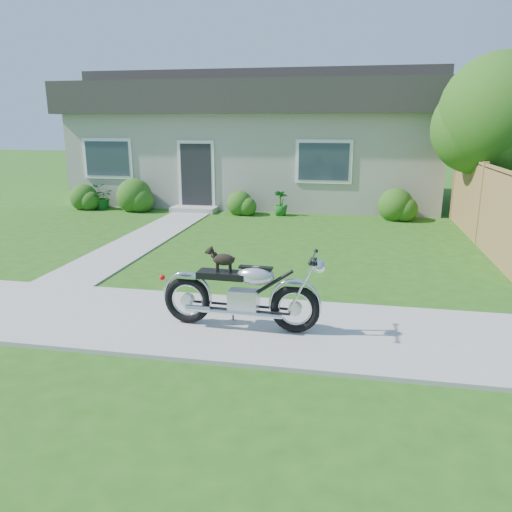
{
  "coord_description": "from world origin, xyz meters",
  "views": [
    {
      "loc": [
        3.4,
        -6.3,
        2.75
      ],
      "look_at": [
        1.98,
        1.0,
        0.75
      ],
      "focal_mm": 35.0,
      "sensor_mm": 36.0,
      "label": 1
    }
  ],
  "objects": [
    {
      "name": "motorcycle_with_dog",
      "position": [
        2.03,
        -0.14,
        0.54
      ],
      "size": [
        2.22,
        0.6,
        1.1
      ],
      "rotation": [
        0.0,
        0.0,
        -0.03
      ],
      "color": "black",
      "rests_on": "sidewalk"
    },
    {
      "name": "walkway",
      "position": [
        -1.5,
        5.0,
        0.01
      ],
      "size": [
        1.2,
        8.0,
        0.03
      ],
      "primitive_type": "cube",
      "color": "#9E9B93",
      "rests_on": "ground"
    },
    {
      "name": "sidewalk",
      "position": [
        0.0,
        0.0,
        0.02
      ],
      "size": [
        24.0,
        2.2,
        0.04
      ],
      "primitive_type": "cube",
      "color": "#9E9B93",
      "rests_on": "ground"
    },
    {
      "name": "house",
      "position": [
        -0.0,
        11.99,
        2.16
      ],
      "size": [
        12.6,
        7.03,
        4.5
      ],
      "color": "#A8A398",
      "rests_on": "ground"
    },
    {
      "name": "shrub_row",
      "position": [
        -1.04,
        8.5,
        0.42
      ],
      "size": [
        10.78,
        1.11,
        1.11
      ],
      "color": "#285316",
      "rests_on": "ground"
    },
    {
      "name": "potted_plant_right",
      "position": [
        1.28,
        8.55,
        0.39
      ],
      "size": [
        0.52,
        0.52,
        0.77
      ],
      "primitive_type": "imported",
      "rotation": [
        0.0,
        0.0,
        2.91
      ],
      "color": "#195C1B",
      "rests_on": "ground"
    },
    {
      "name": "tree_near",
      "position": [
        6.88,
        6.93,
        2.81
      ],
      "size": [
        2.88,
        2.86,
        4.39
      ],
      "color": "#3D2B1C",
      "rests_on": "ground"
    },
    {
      "name": "ground",
      "position": [
        0.0,
        0.0,
        0.0
      ],
      "size": [
        80.0,
        80.0,
        0.0
      ],
      "primitive_type": "plane",
      "color": "#235114",
      "rests_on": "ground"
    },
    {
      "name": "fence",
      "position": [
        6.3,
        5.75,
        0.94
      ],
      "size": [
        0.12,
        6.62,
        1.9
      ],
      "color": "#A48249",
      "rests_on": "ground"
    },
    {
      "name": "potted_plant_left",
      "position": [
        -4.62,
        8.55,
        0.39
      ],
      "size": [
        0.84,
        0.77,
        0.79
      ],
      "primitive_type": "imported",
      "rotation": [
        0.0,
        0.0,
        3.39
      ],
      "color": "#165519",
      "rests_on": "ground"
    }
  ]
}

